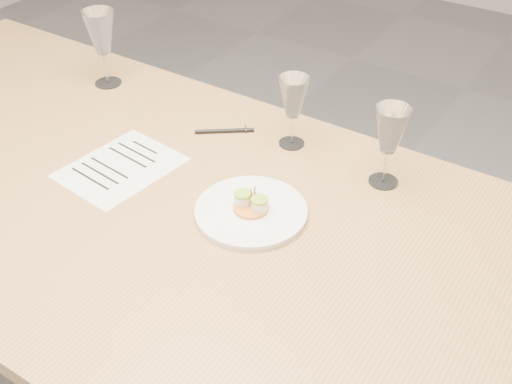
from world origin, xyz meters
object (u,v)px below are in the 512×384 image
Objects in this scene: wine_glass_1 at (293,99)px; wine_glass_0 at (101,34)px; wine_glass_2 at (391,132)px; dining_table at (185,232)px; dinner_plate at (251,211)px; recipe_sheet at (121,167)px; ballpoint_pen at (225,131)px.

wine_glass_0 is at bearing -178.45° from wine_glass_1.
wine_glass_0 is 0.88m from wine_glass_2.
dinner_plate is (0.14, 0.07, 0.08)m from dining_table.
dining_table is 12.12× the size of wine_glass_2.
recipe_sheet is (-0.36, -0.02, -0.01)m from dinner_plate.
recipe_sheet is 0.47m from wine_glass_0.
recipe_sheet is at bearing -132.71° from wine_glass_1.
dining_table is 10.82× the size of wine_glass_0.
wine_glass_2 is at bearing 45.43° from dining_table.
dinner_plate is at bearing -21.82° from wine_glass_0.
wine_glass_0 is (-0.69, 0.28, 0.14)m from dinner_plate.
wine_glass_2 is (0.26, -0.02, 0.01)m from wine_glass_1.
dining_table is at bearing -108.23° from ballpoint_pen.
recipe_sheet is at bearing 169.48° from dining_table.
recipe_sheet is 1.48× the size of wine_glass_2.
wine_glass_1 is (0.29, 0.32, 0.13)m from recipe_sheet.
wine_glass_0 is at bearing 138.71° from ballpoint_pen.
dining_table is at bearing -4.25° from recipe_sheet.
wine_glass_2 reaches higher than recipe_sheet.
dining_table is 0.42m from wine_glass_1.
ballpoint_pen is (-0.11, 0.31, 0.07)m from dining_table.
wine_glass_1 is at bearing 79.24° from dining_table.
ballpoint_pen is 0.70× the size of wine_glass_1.
ballpoint_pen is at bearing -4.19° from wine_glass_0.
wine_glass_0 is at bearing 158.18° from dinner_plate.
dining_table is 8.21× the size of recipe_sheet.
recipe_sheet is 2.24× the size of ballpoint_pen.
wine_glass_0 reaches higher than recipe_sheet.
wine_glass_0 reaches higher than wine_glass_1.
ballpoint_pen is at bearing 135.16° from dinner_plate.
dinner_plate is 0.36m from recipe_sheet.
dining_table is at bearing -31.83° from wine_glass_0.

